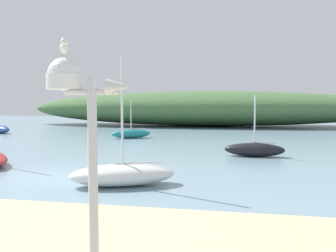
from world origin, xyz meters
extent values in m
plane|color=#7A99A8|center=(0.00, 0.00, 0.00)|extent=(120.00, 120.00, 0.00)
ellipsoid|color=#476B3D|center=(3.66, 31.32, 2.22)|extent=(46.73, 11.95, 4.44)
cylinder|color=silver|center=(4.90, -7.44, 1.65)|extent=(0.12, 0.12, 2.90)
cylinder|color=silver|center=(4.90, -7.44, 2.90)|extent=(0.71, 0.07, 0.07)
cylinder|color=white|center=(4.55, -7.44, 3.03)|extent=(0.45, 0.45, 0.19)
sphere|color=white|center=(4.55, -7.44, 3.12)|extent=(0.41, 0.41, 0.41)
cone|color=silver|center=(5.26, -7.44, 2.96)|extent=(0.31, 0.20, 0.20)
cylinder|color=orange|center=(4.57, -7.43, 3.36)|extent=(0.01, 0.01, 0.05)
cylinder|color=orange|center=(4.53, -7.45, 3.36)|extent=(0.01, 0.01, 0.05)
ellipsoid|color=white|center=(4.55, -7.44, 3.44)|extent=(0.20, 0.25, 0.13)
ellipsoid|color=#9EA0A8|center=(4.55, -7.44, 3.47)|extent=(0.18, 0.23, 0.04)
sphere|color=white|center=(4.60, -7.53, 3.51)|extent=(0.09, 0.09, 0.09)
cone|color=gold|center=(4.63, -7.59, 3.50)|extent=(0.05, 0.06, 0.02)
ellipsoid|color=black|center=(8.01, 6.47, 0.36)|extent=(3.14, 1.03, 0.71)
cylinder|color=silver|center=(8.01, 6.47, 1.87)|extent=(0.08, 0.08, 2.74)
cylinder|color=silver|center=(8.47, 6.46, 0.75)|extent=(1.40, 0.11, 0.06)
ellipsoid|color=teal|center=(-1.09, 14.40, 0.35)|extent=(3.24, 2.29, 0.71)
cylinder|color=silver|center=(-1.09, 14.40, 1.82)|extent=(0.08, 0.08, 2.65)
cylinder|color=silver|center=(-0.67, 14.62, 0.75)|extent=(1.29, 0.71, 0.06)
ellipsoid|color=white|center=(3.10, -0.74, 0.36)|extent=(3.79, 2.49, 0.73)
cylinder|color=silver|center=(3.10, -0.74, 2.45)|extent=(0.08, 0.08, 3.88)
cylinder|color=silver|center=(3.60, -0.55, 0.76)|extent=(1.51, 0.62, 0.06)
cylinder|color=silver|center=(-14.50, 16.62, 0.77)|extent=(1.41, 0.85, 0.06)
camera|label=1|loc=(6.55, -11.30, 2.75)|focal=35.21mm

